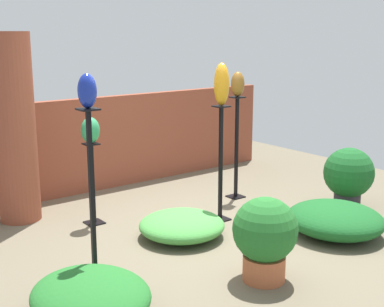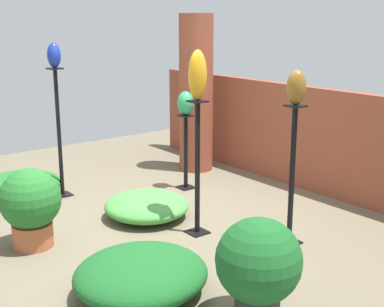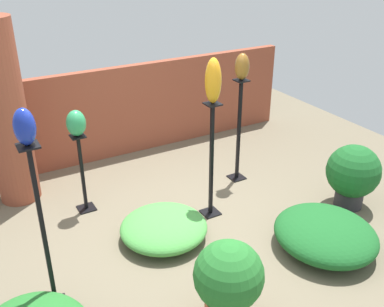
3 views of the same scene
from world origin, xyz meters
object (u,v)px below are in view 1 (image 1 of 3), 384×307
object	(u,v)px
pedestal_jade	(93,188)
art_vase_cobalt	(87,91)
art_vase_jade	(90,130)
potted_plant_front_right	(265,235)
pedestal_cobalt	(92,205)
brick_pillar	(15,129)
potted_plant_front_left	(349,175)
pedestal_bronze	(236,152)
art_vase_amber	(222,84)
art_vase_bronze	(238,84)
pedestal_amber	(221,168)

from	to	relation	value
pedestal_jade	art_vase_cobalt	world-z (taller)	art_vase_cobalt
art_vase_jade	potted_plant_front_right	bearing A→B (deg)	-77.11
pedestal_cobalt	art_vase_jade	distance (m)	1.59
brick_pillar	potted_plant_front_left	xyz separation A→B (m)	(3.39, -2.15, -0.66)
pedestal_cobalt	pedestal_jade	bearing A→B (deg)	62.66
pedestal_bronze	art_vase_amber	distance (m)	1.35
pedestal_bronze	art_vase_jade	bearing A→B (deg)	172.53
pedestal_bronze	art_vase_jade	world-z (taller)	pedestal_bronze
pedestal_cobalt	art_vase_bronze	distance (m)	3.03
brick_pillar	art_vase_amber	xyz separation A→B (m)	(1.86, -1.47, 0.51)
brick_pillar	art_vase_cobalt	distance (m)	2.13
pedestal_amber	potted_plant_front_right	distance (m)	1.63
pedestal_jade	potted_plant_front_right	xyz separation A→B (m)	(0.52, -2.25, -0.00)
art_vase_jade	art_vase_bronze	bearing A→B (deg)	-7.47
pedestal_amber	potted_plant_front_right	size ratio (longest dim) A/B	1.77
brick_pillar	art_vase_amber	bearing A→B (deg)	-38.37
potted_plant_front_left	pedestal_cobalt	bearing A→B (deg)	178.24
brick_pillar	pedestal_bronze	distance (m)	2.81
pedestal_cobalt	brick_pillar	bearing A→B (deg)	87.48
art_vase_cobalt	potted_plant_front_right	distance (m)	1.98
pedestal_jade	art_vase_bronze	size ratio (longest dim) A/B	2.95
art_vase_jade	potted_plant_front_right	distance (m)	2.41
pedestal_bronze	art_vase_jade	distance (m)	2.06
pedestal_jade	pedestal_bronze	world-z (taller)	pedestal_bronze
pedestal_cobalt	potted_plant_front_left	bearing A→B (deg)	-1.76
pedestal_bronze	art_vase_amber	xyz separation A→B (m)	(-0.75, -0.55, 0.98)
potted_plant_front_left	art_vase_amber	bearing A→B (deg)	156.23
art_vase_bronze	potted_plant_front_left	xyz separation A→B (m)	(0.78, -1.22, -1.08)
brick_pillar	art_vase_jade	size ratio (longest dim) A/B	7.37
pedestal_bronze	art_vase_cobalt	xyz separation A→B (m)	(-2.70, -1.11, 1.08)
art_vase_amber	potted_plant_front_left	size ratio (longest dim) A/B	0.61
art_vase_jade	art_vase_cobalt	world-z (taller)	art_vase_cobalt
pedestal_amber	brick_pillar	bearing A→B (deg)	141.63
pedestal_cobalt	pedestal_bronze	size ratio (longest dim) A/B	1.15
pedestal_bronze	pedestal_amber	world-z (taller)	pedestal_amber
pedestal_bronze	art_vase_amber	world-z (taller)	art_vase_amber
art_vase_bronze	potted_plant_front_left	distance (m)	1.81
pedestal_cobalt	art_vase_bronze	world-z (taller)	art_vase_bronze
pedestal_jade	art_vase_jade	distance (m)	0.67
pedestal_bronze	art_vase_jade	xyz separation A→B (m)	(-1.99, 0.26, 0.48)
brick_pillar	pedestal_bronze	xyz separation A→B (m)	(2.61, -0.93, -0.47)
pedestal_bronze	art_vase_amber	size ratio (longest dim) A/B	2.83
pedestal_amber	art_vase_amber	world-z (taller)	art_vase_amber
art_vase_bronze	potted_plant_front_right	size ratio (longest dim) A/B	0.42
pedestal_amber	potted_plant_front_left	bearing A→B (deg)	-23.77
pedestal_cobalt	pedestal_amber	xyz separation A→B (m)	(1.95, 0.57, -0.10)
potted_plant_front_right	potted_plant_front_left	xyz separation A→B (m)	(2.26, 0.77, 0.01)
art_vase_cobalt	art_vase_bronze	distance (m)	2.93
potted_plant_front_right	art_vase_bronze	bearing A→B (deg)	53.45
potted_plant_front_right	art_vase_cobalt	bearing A→B (deg)	144.48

